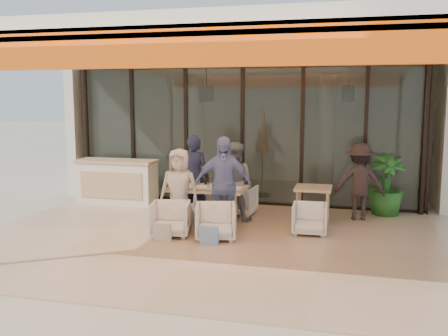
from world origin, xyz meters
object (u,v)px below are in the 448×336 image
(standing_woman, at_px, (360,182))
(diner_periwinkle, at_px, (223,185))
(chair_far_left, at_px, (201,199))
(diner_grey, at_px, (234,182))
(dining_table, at_px, (207,190))
(potted_palm, at_px, (386,185))
(chair_far_right, at_px, (239,199))
(side_table, at_px, (313,192))
(diner_navy, at_px, (194,177))
(diner_cream, at_px, (179,189))
(host_counter, at_px, (117,182))
(side_chair, at_px, (310,217))
(chair_near_right, at_px, (216,220))
(chair_near_left, at_px, (170,217))

(standing_woman, bearing_deg, diner_periwinkle, 26.60)
(chair_far_left, distance_m, diner_grey, 1.10)
(dining_table, height_order, diner_grey, diner_grey)
(diner_periwinkle, height_order, standing_woman, diner_periwinkle)
(potted_palm, bearing_deg, dining_table, -154.48)
(chair_far_right, bearing_deg, potted_palm, -162.80)
(side_table, bearing_deg, diner_navy, -178.04)
(diner_cream, distance_m, standing_woman, 3.62)
(chair_far_left, xyz_separation_m, diner_navy, (0.00, -0.50, 0.56))
(chair_far_right, relative_size, standing_woman, 0.44)
(side_table, height_order, standing_woman, standing_woman)
(dining_table, distance_m, chair_far_left, 1.10)
(host_counter, distance_m, diner_navy, 2.31)
(side_chair, bearing_deg, side_table, 87.28)
(diner_navy, distance_m, side_chair, 2.56)
(dining_table, distance_m, chair_far_right, 1.09)
(diner_cream, bearing_deg, chair_near_right, -33.14)
(chair_near_left, xyz_separation_m, chair_near_right, (0.84, 0.00, 0.01))
(chair_far_left, bearing_deg, diner_periwinkle, 135.15)
(diner_cream, xyz_separation_m, standing_woman, (3.28, 1.52, 0.02))
(standing_woman, bearing_deg, host_counter, -7.40)
(diner_grey, bearing_deg, side_chair, 160.44)
(diner_navy, bearing_deg, host_counter, -24.99)
(diner_navy, relative_size, side_chair, 2.72)
(diner_grey, height_order, side_table, diner_grey)
(diner_cream, height_order, standing_woman, standing_woman)
(host_counter, bearing_deg, dining_table, -26.36)
(chair_near_right, bearing_deg, side_table, 29.42)
(diner_grey, distance_m, side_table, 1.58)
(host_counter, bearing_deg, diner_grey, -15.37)
(host_counter, relative_size, chair_near_right, 2.63)
(side_table, bearing_deg, diner_periwinkle, -147.91)
(diner_grey, bearing_deg, diner_cream, 50.50)
(chair_near_left, distance_m, side_table, 2.84)
(diner_grey, distance_m, diner_periwinkle, 0.90)
(chair_far_left, xyz_separation_m, diner_cream, (0.00, -1.40, 0.47))
(standing_woman, bearing_deg, chair_near_left, 26.30)
(chair_far_right, height_order, chair_near_left, same)
(dining_table, distance_m, chair_near_left, 1.10)
(side_table, height_order, potted_palm, potted_palm)
(potted_palm, bearing_deg, chair_far_right, -167.03)
(host_counter, relative_size, dining_table, 1.23)
(host_counter, xyz_separation_m, diner_periwinkle, (2.97, -1.72, 0.36))
(side_table, bearing_deg, chair_near_right, -136.58)
(chair_far_left, xyz_separation_m, standing_woman, (3.28, 0.12, 0.49))
(side_table, bearing_deg, diner_grey, -176.99)
(diner_periwinkle, bearing_deg, side_table, 20.88)
(diner_navy, distance_m, diner_periwinkle, 1.23)
(chair_far_right, height_order, diner_grey, diner_grey)
(diner_cream, relative_size, diner_periwinkle, 0.86)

